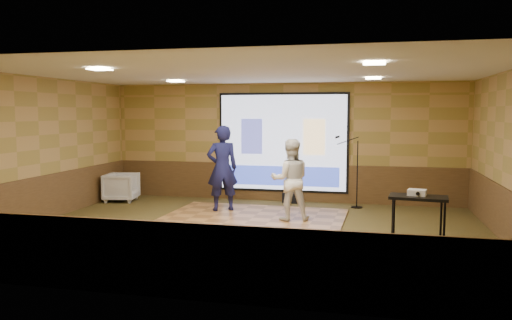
% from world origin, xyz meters
% --- Properties ---
extents(ground, '(9.00, 9.00, 0.00)m').
position_xyz_m(ground, '(0.00, 0.00, 0.00)').
color(ground, '#273217').
rests_on(ground, ground).
extents(room_shell, '(9.04, 7.04, 3.02)m').
position_xyz_m(room_shell, '(0.00, 0.00, 2.09)').
color(room_shell, '#A78245').
rests_on(room_shell, ground).
extents(wainscot_back, '(9.00, 0.04, 0.95)m').
position_xyz_m(wainscot_back, '(0.00, 3.48, 0.47)').
color(wainscot_back, '#452F17').
rests_on(wainscot_back, ground).
extents(wainscot_front, '(9.00, 0.04, 0.95)m').
position_xyz_m(wainscot_front, '(0.00, -3.48, 0.47)').
color(wainscot_front, '#452F17').
rests_on(wainscot_front, ground).
extents(wainscot_left, '(0.04, 7.00, 0.95)m').
position_xyz_m(wainscot_left, '(-4.48, 0.00, 0.47)').
color(wainscot_left, '#452F17').
rests_on(wainscot_left, ground).
extents(wainscot_right, '(0.04, 7.00, 0.95)m').
position_xyz_m(wainscot_right, '(4.48, 0.00, 0.47)').
color(wainscot_right, '#452F17').
rests_on(wainscot_right, ground).
extents(projector_screen, '(3.32, 0.06, 2.52)m').
position_xyz_m(projector_screen, '(0.00, 3.44, 1.47)').
color(projector_screen, black).
rests_on(projector_screen, room_shell).
extents(downlight_nw, '(0.32, 0.32, 0.02)m').
position_xyz_m(downlight_nw, '(-2.20, 1.80, 2.97)').
color(downlight_nw, '#FFEBBF').
rests_on(downlight_nw, room_shell).
extents(downlight_ne, '(0.32, 0.32, 0.02)m').
position_xyz_m(downlight_ne, '(2.20, 1.80, 2.97)').
color(downlight_ne, '#FFEBBF').
rests_on(downlight_ne, room_shell).
extents(downlight_sw, '(0.32, 0.32, 0.02)m').
position_xyz_m(downlight_sw, '(-2.20, -1.50, 2.97)').
color(downlight_sw, '#FFEBBF').
rests_on(downlight_sw, room_shell).
extents(downlight_se, '(0.32, 0.32, 0.02)m').
position_xyz_m(downlight_se, '(2.20, -1.50, 2.97)').
color(downlight_se, '#FFEBBF').
rests_on(downlight_se, room_shell).
extents(dance_floor, '(3.93, 3.04, 0.03)m').
position_xyz_m(dance_floor, '(-0.25, 1.16, 0.01)').
color(dance_floor, '#A9763E').
rests_on(dance_floor, ground).
extents(player_left, '(0.84, 0.74, 1.94)m').
position_xyz_m(player_left, '(-1.10, 1.79, 1.00)').
color(player_left, '#151642').
rests_on(player_left, dance_floor).
extents(player_right, '(0.96, 0.83, 1.69)m').
position_xyz_m(player_right, '(0.57, 1.13, 0.87)').
color(player_right, silver).
rests_on(player_right, dance_floor).
extents(av_table, '(0.89, 0.47, 0.94)m').
position_xyz_m(av_table, '(2.93, -0.81, 0.65)').
color(av_table, black).
rests_on(av_table, ground).
extents(projector, '(0.32, 0.29, 0.09)m').
position_xyz_m(projector, '(2.91, -0.75, 0.99)').
color(projector, silver).
rests_on(projector, av_table).
extents(mic_stand, '(0.68, 0.28, 1.72)m').
position_xyz_m(mic_stand, '(1.83, 2.95, 0.49)').
color(mic_stand, black).
rests_on(mic_stand, ground).
extents(banquet_chair, '(0.92, 0.90, 0.72)m').
position_xyz_m(banquet_chair, '(-4.00, 2.50, 0.36)').
color(banquet_chair, gray).
rests_on(banquet_chair, ground).
extents(duffel_bag, '(0.43, 0.31, 0.25)m').
position_xyz_m(duffel_bag, '(0.26, 3.25, 0.12)').
color(duffel_bag, black).
rests_on(duffel_bag, ground).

